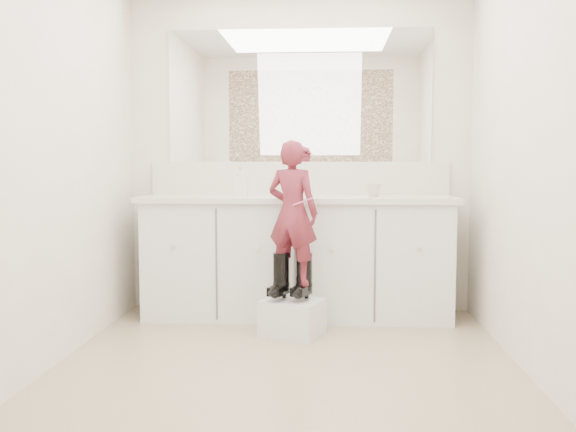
{
  "coord_description": "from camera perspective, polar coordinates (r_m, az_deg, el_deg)",
  "views": [
    {
      "loc": [
        0.23,
        -3.44,
        1.14
      ],
      "look_at": [
        -0.04,
        0.85,
        0.78
      ],
      "focal_mm": 40.0,
      "sensor_mm": 36.0,
      "label": 1
    }
  ],
  "objects": [
    {
      "name": "cup",
      "position": [
        4.63,
        7.65,
        2.31
      ],
      "size": [
        0.13,
        0.13,
        0.1
      ],
      "primitive_type": "imported",
      "rotation": [
        0.0,
        0.0,
        0.25
      ],
      "color": "beige",
      "rests_on": "countertop"
    },
    {
      "name": "toothbrush",
      "position": [
        4.09,
        1.33,
        1.28
      ],
      "size": [
        0.13,
        0.06,
        0.06
      ],
      "primitive_type": "cylinder",
      "rotation": [
        0.0,
        1.22,
        -0.37
      ],
      "color": "#D25283",
      "rests_on": "toddler"
    },
    {
      "name": "backsplash",
      "position": [
        4.93,
        0.98,
        3.39
      ],
      "size": [
        2.28,
        0.03,
        0.25
      ],
      "primitive_type": "cube",
      "color": "beige",
      "rests_on": "countertop"
    },
    {
      "name": "boot_right",
      "position": [
        4.23,
        1.43,
        -5.38
      ],
      "size": [
        0.18,
        0.23,
        0.31
      ],
      "primitive_type": null,
      "rotation": [
        0.0,
        0.0,
        -0.37
      ],
      "color": "black",
      "rests_on": "step_stool"
    },
    {
      "name": "vanity_cabinet",
      "position": [
        4.72,
        0.82,
        -3.87
      ],
      "size": [
        2.2,
        0.55,
        0.85
      ],
      "primitive_type": "cube",
      "color": "silver",
      "rests_on": "floor"
    },
    {
      "name": "wall_right",
      "position": [
        3.6,
        21.04,
        5.48
      ],
      "size": [
        0.0,
        3.0,
        3.0
      ],
      "primitive_type": "plane",
      "rotation": [
        1.57,
        0.0,
        -1.57
      ],
      "color": "beige",
      "rests_on": "floor"
    },
    {
      "name": "mirror",
      "position": [
        4.95,
        0.99,
        10.63
      ],
      "size": [
        2.0,
        0.02,
        1.0
      ],
      "primitive_type": "cube",
      "color": "white",
      "rests_on": "wall_back"
    },
    {
      "name": "step_stool",
      "position": [
        4.27,
        0.39,
        -9.01
      ],
      "size": [
        0.46,
        0.42,
        0.24
      ],
      "primitive_type": "cube",
      "rotation": [
        0.0,
        0.0,
        -0.37
      ],
      "color": "silver",
      "rests_on": "floor"
    },
    {
      "name": "wall_front",
      "position": [
        1.95,
        -3.16,
        6.63
      ],
      "size": [
        2.6,
        0.0,
        2.6
      ],
      "primitive_type": "plane",
      "rotation": [
        -1.57,
        0.0,
        0.0
      ],
      "color": "beige",
      "rests_on": "floor"
    },
    {
      "name": "countertop",
      "position": [
        4.66,
        0.81,
        1.52
      ],
      "size": [
        2.28,
        0.58,
        0.04
      ],
      "primitive_type": "cube",
      "color": "beige",
      "rests_on": "vanity_cabinet"
    },
    {
      "name": "soap_bottle",
      "position": [
        4.63,
        -4.25,
        3.08
      ],
      "size": [
        0.1,
        0.1,
        0.22
      ],
      "primitive_type": "imported",
      "rotation": [
        0.0,
        0.0,
        0.04
      ],
      "color": "silver",
      "rests_on": "countertop"
    },
    {
      "name": "boot_left",
      "position": [
        4.24,
        -0.61,
        -5.36
      ],
      "size": [
        0.18,
        0.23,
        0.31
      ],
      "primitive_type": null,
      "rotation": [
        0.0,
        0.0,
        -0.37
      ],
      "color": "black",
      "rests_on": "step_stool"
    },
    {
      "name": "floor",
      "position": [
        3.63,
        -0.18,
        -13.47
      ],
      "size": [
        3.0,
        3.0,
        0.0
      ],
      "primitive_type": "plane",
      "color": "#8E745D",
      "rests_on": "ground"
    },
    {
      "name": "wall_back",
      "position": [
        4.94,
        0.99,
        5.54
      ],
      "size": [
        2.6,
        0.0,
        2.6
      ],
      "primitive_type": "plane",
      "rotation": [
        1.57,
        0.0,
        0.0
      ],
      "color": "beige",
      "rests_on": "floor"
    },
    {
      "name": "faucet",
      "position": [
        4.82,
        0.91,
        2.46
      ],
      "size": [
        0.08,
        0.08,
        0.1
      ],
      "primitive_type": "cylinder",
      "color": "silver",
      "rests_on": "countertop"
    },
    {
      "name": "toddler",
      "position": [
        4.18,
        0.41,
        0.28
      ],
      "size": [
        0.4,
        0.34,
        0.94
      ],
      "primitive_type": "imported",
      "rotation": [
        0.0,
        0.0,
        2.77
      ],
      "color": "#B53747",
      "rests_on": "step_stool"
    },
    {
      "name": "wall_left",
      "position": [
        3.76,
        -20.45,
        5.46
      ],
      "size": [
        0.0,
        3.0,
        3.0
      ],
      "primitive_type": "plane",
      "rotation": [
        1.57,
        0.0,
        1.57
      ],
      "color": "beige",
      "rests_on": "floor"
    }
  ]
}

